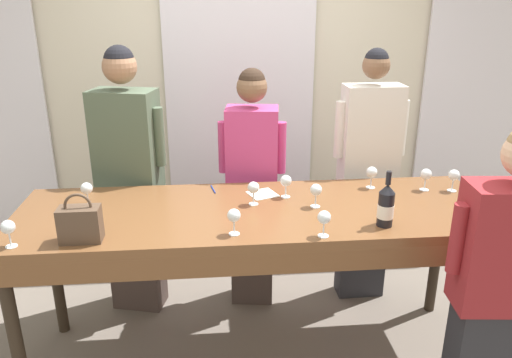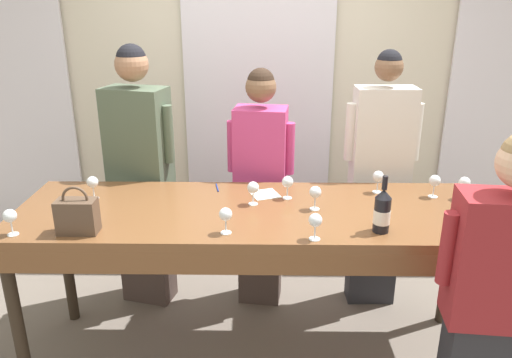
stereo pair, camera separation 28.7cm
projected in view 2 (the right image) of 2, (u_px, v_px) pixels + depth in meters
ground_plane at (256, 353)px, 3.19m from camera, size 18.00×18.00×0.00m
wall_back at (259, 90)px, 4.20m from camera, size 12.00×0.06×2.80m
curtain_panel_center at (258, 98)px, 4.16m from camera, size 1.23×0.03×2.69m
tasting_bar at (256, 226)px, 2.85m from camera, size 2.73×0.87×1.00m
wine_bottle at (382, 211)px, 2.53m from camera, size 0.09×0.09×0.30m
handbag at (77, 215)px, 2.53m from camera, size 0.20×0.11×0.25m
wine_glass_front_left at (226, 215)px, 2.52m from camera, size 0.07×0.07×0.14m
wine_glass_front_mid at (435, 181)px, 2.98m from camera, size 0.07×0.07×0.14m
wine_glass_front_right at (315, 221)px, 2.45m from camera, size 0.07×0.07×0.14m
wine_glass_center_left at (93, 183)px, 2.95m from camera, size 0.07×0.07×0.14m
wine_glass_center_mid at (315, 193)px, 2.80m from camera, size 0.07×0.07×0.14m
wine_glass_center_right at (378, 177)px, 3.05m from camera, size 0.07×0.07×0.14m
wine_glass_back_left at (497, 212)px, 2.56m from camera, size 0.07×0.07×0.14m
wine_glass_back_mid at (288, 183)px, 2.96m from camera, size 0.07×0.07×0.14m
wine_glass_back_right at (253, 188)px, 2.87m from camera, size 0.07×0.07×0.14m
wine_glass_near_host at (10, 217)px, 2.50m from camera, size 0.07×0.07×0.14m
wine_glass_by_bottle at (484, 198)px, 2.73m from camera, size 0.07×0.07×0.14m
wine_glass_by_handbag at (464, 183)px, 2.95m from camera, size 0.07×0.07×0.14m
napkin at (265, 194)px, 3.04m from camera, size 0.20×0.20×0.00m
pen at (217, 188)px, 3.15m from camera, size 0.03×0.13×0.01m
guest_olive_jacket at (141, 177)px, 3.46m from camera, size 0.52×0.34×1.86m
guest_pink_top at (260, 187)px, 3.47m from camera, size 0.47×0.29×1.71m
guest_cream_sweater at (379, 181)px, 3.44m from camera, size 0.51×0.21×1.83m
host_pouring at (495, 306)px, 2.22m from camera, size 0.55×0.27×1.65m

